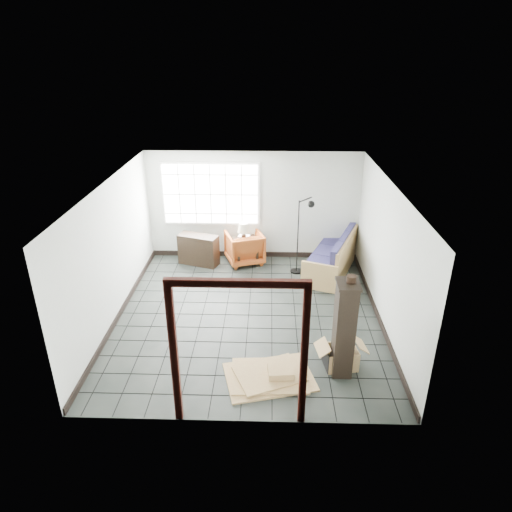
{
  "coord_description": "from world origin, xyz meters",
  "views": [
    {
      "loc": [
        0.37,
        -7.54,
        4.75
      ],
      "look_at": [
        0.13,
        0.3,
        1.13
      ],
      "focal_mm": 32.0,
      "sensor_mm": 36.0,
      "label": 1
    }
  ],
  "objects_px": {
    "armchair": "(244,246)",
    "tall_shelf": "(344,328)",
    "side_table": "(246,244)",
    "futon_sofa": "(334,258)"
  },
  "relations": [
    {
      "from": "armchair",
      "to": "side_table",
      "type": "height_order",
      "value": "armchair"
    },
    {
      "from": "armchair",
      "to": "tall_shelf",
      "type": "relative_size",
      "value": 0.52
    },
    {
      "from": "side_table",
      "to": "tall_shelf",
      "type": "relative_size",
      "value": 0.43
    },
    {
      "from": "futon_sofa",
      "to": "side_table",
      "type": "bearing_deg",
      "value": -169.07
    },
    {
      "from": "side_table",
      "to": "futon_sofa",
      "type": "bearing_deg",
      "value": -10.27
    },
    {
      "from": "armchair",
      "to": "tall_shelf",
      "type": "distance_m",
      "value": 4.41
    },
    {
      "from": "armchair",
      "to": "side_table",
      "type": "xyz_separation_m",
      "value": [
        0.03,
        -0.08,
        0.09
      ]
    },
    {
      "from": "tall_shelf",
      "to": "side_table",
      "type": "bearing_deg",
      "value": 113.09
    },
    {
      "from": "side_table",
      "to": "armchair",
      "type": "bearing_deg",
      "value": 112.62
    },
    {
      "from": "armchair",
      "to": "side_table",
      "type": "relative_size",
      "value": 1.2
    }
  ]
}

